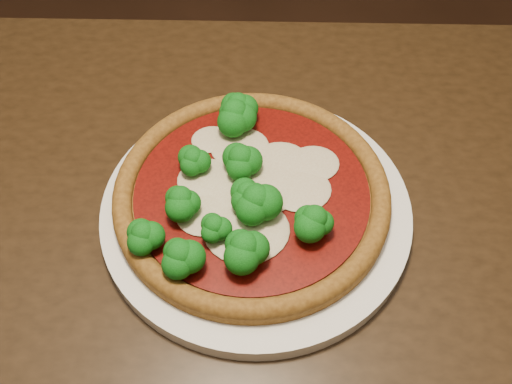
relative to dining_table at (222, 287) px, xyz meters
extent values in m
plane|color=black|center=(-0.01, 0.19, -0.65)|extent=(4.00, 4.00, 0.00)
cube|color=black|center=(0.00, 0.00, 0.08)|extent=(1.32, 1.01, 0.04)
cylinder|color=silver|center=(0.05, 0.03, 0.11)|extent=(0.34, 0.34, 0.02)
cylinder|color=brown|center=(0.05, 0.04, 0.13)|extent=(0.30, 0.30, 0.01)
torus|color=brown|center=(0.05, 0.04, 0.13)|extent=(0.30, 0.30, 0.02)
cylinder|color=#640A04|center=(0.05, 0.04, 0.13)|extent=(0.25, 0.25, 0.00)
ellipsoid|color=beige|center=(0.01, 0.12, 0.14)|extent=(0.05, 0.04, 0.00)
ellipsoid|color=beige|center=(0.00, 0.06, 0.14)|extent=(0.06, 0.06, 0.01)
ellipsoid|color=beige|center=(0.12, 0.06, 0.14)|extent=(0.06, 0.05, 0.00)
ellipsoid|color=beige|center=(0.03, -0.01, 0.14)|extent=(0.09, 0.08, 0.01)
ellipsoid|color=beige|center=(0.04, 0.10, 0.14)|extent=(0.07, 0.06, 0.01)
ellipsoid|color=beige|center=(-0.01, 0.01, 0.14)|extent=(0.06, 0.06, 0.00)
ellipsoid|color=beige|center=(0.08, 0.07, 0.14)|extent=(0.07, 0.06, 0.01)
ellipsoid|color=beige|center=(0.10, 0.03, 0.14)|extent=(0.07, 0.06, 0.01)
ellipsoid|color=beige|center=(0.05, 0.04, 0.14)|extent=(0.10, 0.09, 0.01)
ellipsoid|color=#14801A|center=(0.04, 0.00, 0.16)|extent=(0.05, 0.05, 0.04)
ellipsoid|color=#14801A|center=(-0.03, 0.02, 0.16)|extent=(0.04, 0.04, 0.04)
ellipsoid|color=#14801A|center=(0.04, 0.06, 0.16)|extent=(0.05, 0.05, 0.04)
ellipsoid|color=#14801A|center=(0.10, -0.03, 0.16)|extent=(0.05, 0.05, 0.04)
ellipsoid|color=#14801A|center=(0.02, -0.05, 0.16)|extent=(0.05, 0.05, 0.04)
ellipsoid|color=#14801A|center=(-0.04, -0.04, 0.16)|extent=(0.05, 0.05, 0.04)
ellipsoid|color=#14801A|center=(0.04, 0.02, 0.16)|extent=(0.04, 0.04, 0.04)
ellipsoid|color=#14801A|center=(-0.01, 0.07, 0.16)|extent=(0.04, 0.04, 0.03)
ellipsoid|color=#14801A|center=(0.04, 0.13, 0.16)|extent=(0.05, 0.05, 0.04)
ellipsoid|color=#14801A|center=(-0.07, -0.01, 0.16)|extent=(0.04, 0.04, 0.03)
ellipsoid|color=#14801A|center=(0.05, 0.14, 0.16)|extent=(0.05, 0.05, 0.04)
ellipsoid|color=#14801A|center=(0.00, -0.01, 0.15)|extent=(0.04, 0.04, 0.03)
camera|label=1|loc=(-0.02, -0.33, 0.62)|focal=40.00mm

